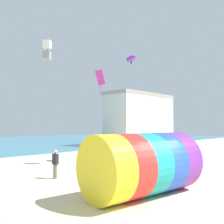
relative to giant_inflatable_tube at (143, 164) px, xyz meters
The scene contains 8 objects.
ground_plane 2.48m from the giant_inflatable_tube, 90.32° to the right, with size 120.00×120.00×0.00m, color beige.
giant_inflatable_tube is the anchor object (origin of this frame).
kite_handler 4.00m from the giant_inflatable_tube, ahead, with size 0.42×0.34×1.76m.
kite_purple_parafoil 12.92m from the giant_inflatable_tube, 43.78° to the left, with size 1.00×1.56×0.79m.
kite_magenta_diamond 10.93m from the giant_inflatable_tube, 60.27° to the left, with size 0.46×0.85×2.05m.
kite_white_box 9.01m from the giant_inflatable_tube, 103.04° to the left, with size 0.60×0.60×1.22m.
bystander_mid_beach 6.05m from the giant_inflatable_tube, 98.80° to the left, with size 0.27×0.39×1.72m.
promenade_building 29.19m from the giant_inflatable_tube, 39.12° to the left, with size 12.30×5.04×8.28m.
Camera 1 is at (-9.14, -5.18, 3.20)m, focal length 40.00 mm.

